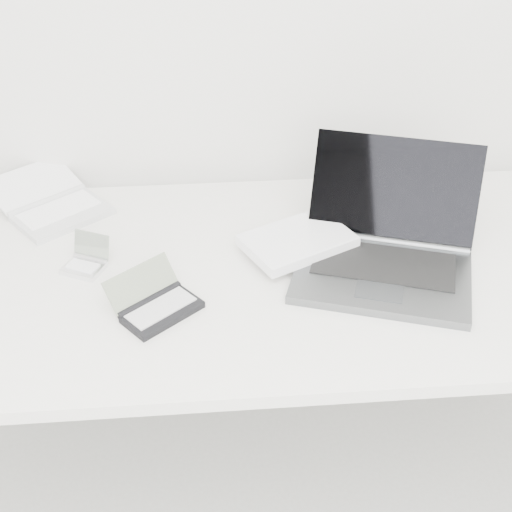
{
  "coord_description": "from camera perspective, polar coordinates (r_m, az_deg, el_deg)",
  "views": [
    {
      "loc": [
        -0.14,
        0.25,
        1.68
      ],
      "look_at": [
        -0.03,
        1.51,
        0.79
      ],
      "focal_mm": 50.0,
      "sensor_mm": 36.0,
      "label": 1
    }
  ],
  "objects": [
    {
      "name": "pda_silver",
      "position": [
        1.65,
        -13.43,
        -0.45
      ],
      "size": [
        0.12,
        0.12,
        0.07
      ],
      "rotation": [
        0.0,
        0.0,
        -0.44
      ],
      "color": "white",
      "rests_on": "desk"
    },
    {
      "name": "palmtop_charcoal",
      "position": [
        1.5,
        -7.97,
        -3.86
      ],
      "size": [
        0.21,
        0.21,
        0.08
      ],
      "rotation": [
        0.0,
        0.0,
        0.68
      ],
      "color": "black",
      "rests_on": "desk"
    },
    {
      "name": "netbook_open_white",
      "position": [
        1.88,
        -15.9,
        3.9
      ],
      "size": [
        0.35,
        0.36,
        0.06
      ],
      "rotation": [
        0.0,
        0.0,
        0.65
      ],
      "color": "silver",
      "rests_on": "desk"
    },
    {
      "name": "desk",
      "position": [
        1.65,
        0.93,
        -2.19
      ],
      "size": [
        1.6,
        0.8,
        0.73
      ],
      "color": "white",
      "rests_on": "ground"
    },
    {
      "name": "laptop_large",
      "position": [
        1.63,
        8.62,
        0.62
      ],
      "size": [
        0.57,
        0.47,
        0.24
      ],
      "rotation": [
        0.0,
        0.0,
        -0.32
      ],
      "color": "#56595B",
      "rests_on": "desk"
    }
  ]
}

